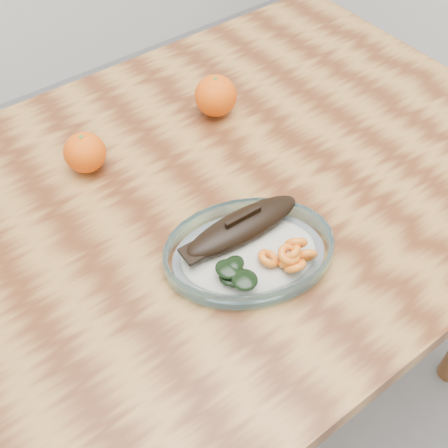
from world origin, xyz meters
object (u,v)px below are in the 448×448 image
object	(u,v)px
plated_meal	(249,250)
orange_right	(216,96)
dining_table	(205,232)
orange_left	(85,153)

from	to	relation	value
plated_meal	orange_right	size ratio (longest dim) A/B	7.69
dining_table	plated_meal	world-z (taller)	plated_meal
orange_left	dining_table	bearing A→B (deg)	-53.07
orange_left	orange_right	xyz separation A→B (m)	(0.26, -0.01, 0.00)
plated_meal	orange_left	distance (m)	0.32
plated_meal	orange_left	xyz separation A→B (m)	(-0.10, 0.31, 0.02)
plated_meal	orange_left	size ratio (longest dim) A/B	8.52
orange_left	orange_right	bearing A→B (deg)	-2.02
dining_table	orange_right	xyz separation A→B (m)	(0.14, 0.15, 0.14)
plated_meal	orange_left	bearing A→B (deg)	130.45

